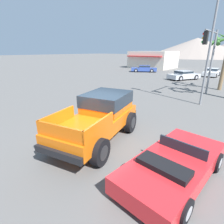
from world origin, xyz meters
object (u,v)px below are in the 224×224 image
object	(u,v)px
traffic_light_main	(209,51)
red_convertible_car	(174,165)
orange_pickup_truck	(101,114)
parked_car_blue	(144,69)
parked_car_white	(212,72)
parked_car_silver	(184,75)
street_lamp_post	(213,32)

from	to	relation	value
traffic_light_main	red_convertible_car	bearing A→B (deg)	11.31
orange_pickup_truck	traffic_light_main	size ratio (longest dim) A/B	0.99
parked_car_blue	traffic_light_main	bearing A→B (deg)	-165.36
parked_car_white	traffic_light_main	xyz separation A→B (m)	(2.65, -14.67, 3.14)
parked_car_white	parked_car_blue	xyz separation A→B (m)	(-10.79, -2.04, -0.00)
parked_car_silver	traffic_light_main	bearing A→B (deg)	-35.60
orange_pickup_truck	parked_car_white	xyz separation A→B (m)	(-1.33, 25.64, -0.50)
orange_pickup_truck	red_convertible_car	bearing A→B (deg)	-22.78
parked_car_white	street_lamp_post	xyz separation A→B (m)	(3.26, -17.23, 4.29)
red_convertible_car	traffic_light_main	distance (m)	12.14
parked_car_white	traffic_light_main	world-z (taller)	traffic_light_main
orange_pickup_truck	parked_car_silver	size ratio (longest dim) A/B	1.12
orange_pickup_truck	parked_car_white	world-z (taller)	orange_pickup_truck
red_convertible_car	parked_car_silver	xyz separation A→B (m)	(-6.93, 19.84, 0.17)
orange_pickup_truck	traffic_light_main	bearing A→B (deg)	68.09
red_convertible_car	parked_car_blue	size ratio (longest dim) A/B	0.89
red_convertible_car	traffic_light_main	size ratio (longest dim) A/B	0.79
orange_pickup_truck	street_lamp_post	world-z (taller)	street_lamp_post
parked_car_blue	street_lamp_post	distance (m)	21.13
parked_car_white	traffic_light_main	size ratio (longest dim) A/B	0.80
traffic_light_main	street_lamp_post	world-z (taller)	street_lamp_post
parked_car_white	parked_car_silver	world-z (taller)	parked_car_white
red_convertible_car	parked_car_silver	world-z (taller)	parked_car_silver
parked_car_blue	street_lamp_post	size ratio (longest dim) A/B	0.58
parked_car_blue	traffic_light_main	distance (m)	18.70
orange_pickup_truck	parked_car_white	bearing A→B (deg)	77.91
orange_pickup_truck	street_lamp_post	size ratio (longest dim) A/B	0.64
red_convertible_car	street_lamp_post	bearing A→B (deg)	103.67
parked_car_silver	parked_car_blue	xyz separation A→B (m)	(-8.80, 4.24, -0.01)
red_convertible_car	parked_car_silver	distance (m)	21.02
parked_car_white	traffic_light_main	bearing A→B (deg)	97.43
red_convertible_car	traffic_light_main	xyz separation A→B (m)	(-2.29, 11.46, 3.31)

